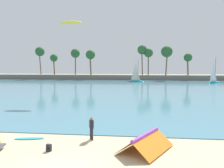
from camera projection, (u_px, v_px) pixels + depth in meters
sea at (125, 82)px, 71.43m from camera, size 220.00×108.96×0.06m
palm_headland at (124, 72)px, 85.66m from camera, size 101.43×6.00×12.74m
folded_kite at (145, 139)px, 14.32m from camera, size 3.71×4.20×1.05m
person_at_waterline at (91, 127)px, 16.36m from camera, size 0.36×0.46×1.67m
backpack_near_kite at (49, 148)px, 14.22m from camera, size 0.34×0.33×0.44m
surfboard at (30, 138)px, 16.62m from camera, size 2.16×0.91×0.08m
sailboat_near_shore at (214, 80)px, 69.45m from camera, size 5.43×5.10×8.32m
sailboat_mid_bay at (137, 80)px, 73.91m from camera, size 5.48×4.44×7.97m
kite_aloft_high_over_bay at (71, 22)px, 34.64m from camera, size 3.33×1.24×0.54m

